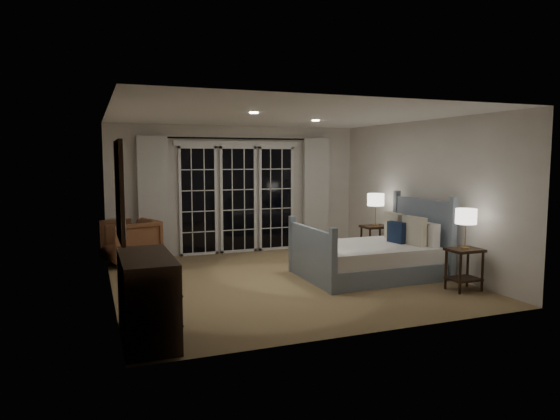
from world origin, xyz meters
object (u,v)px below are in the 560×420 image
object	(u,v)px
nightstand_right	(375,237)
lamp_right	(376,200)
dresser	(147,297)
nightstand_left	(464,263)
bed	(372,257)
armchair	(130,242)
lamp_left	(466,217)

from	to	relation	value
nightstand_right	lamp_right	xyz separation A→B (m)	(0.00, 0.00, 0.69)
nightstand_right	dresser	world-z (taller)	dresser
nightstand_left	nightstand_right	xyz separation A→B (m)	(0.01, 2.38, 0.02)
nightstand_right	dresser	bearing A→B (deg)	-148.35
bed	lamp_right	bearing A→B (deg)	56.66
nightstand_left	lamp_right	distance (m)	2.48
nightstand_right	armchair	size ratio (longest dim) A/B	0.71
nightstand_right	lamp_right	bearing A→B (deg)	26.57
bed	lamp_right	size ratio (longest dim) A/B	3.48
nightstand_right	bed	bearing A→B (deg)	-123.34
lamp_right	dresser	bearing A→B (deg)	-148.35
lamp_left	armchair	world-z (taller)	lamp_left
nightstand_right	lamp_left	world-z (taller)	lamp_left
nightstand_right	dresser	xyz separation A→B (m)	(-4.41, -2.72, 0.03)
nightstand_left	armchair	xyz separation A→B (m)	(-4.27, 3.56, 0.00)
bed	dresser	bearing A→B (deg)	-156.87
lamp_right	armchair	bearing A→B (deg)	164.62
bed	lamp_left	bearing A→B (deg)	-58.38
nightstand_left	armchair	size ratio (longest dim) A/B	0.69
bed	nightstand_left	size ratio (longest dim) A/B	3.45
lamp_right	nightstand_left	bearing A→B (deg)	-90.31
lamp_right	dresser	size ratio (longest dim) A/B	0.48
lamp_right	armchair	size ratio (longest dim) A/B	0.68
bed	dresser	world-z (taller)	bed
bed	nightstand_left	bearing A→B (deg)	-58.38
bed	dresser	distance (m)	3.97
armchair	lamp_right	bearing A→B (deg)	57.67
lamp_right	armchair	xyz separation A→B (m)	(-4.28, 1.18, -0.70)
nightstand_right	nightstand_left	bearing A→B (deg)	-90.31
nightstand_right	lamp_left	bearing A→B (deg)	-90.31
nightstand_left	lamp_left	distance (m)	0.66
lamp_left	dresser	world-z (taller)	lamp_left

